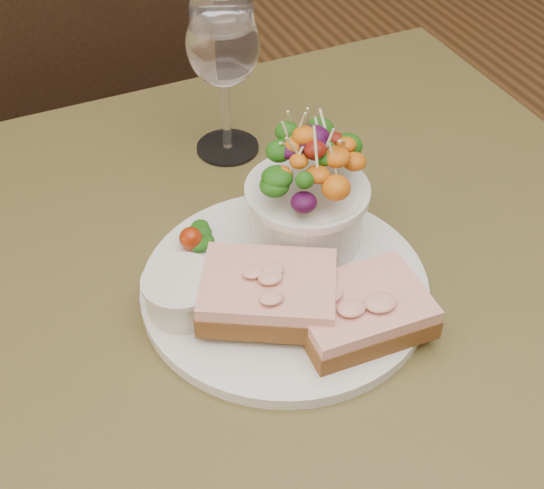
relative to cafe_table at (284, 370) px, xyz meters
name	(u,v)px	position (x,y,z in m)	size (l,w,h in m)	color
cafe_table	(284,370)	(0.00, 0.00, 0.00)	(0.80, 0.80, 0.75)	#49411F
chair_far	(111,226)	(-0.03, 0.70, -0.36)	(0.45, 0.45, 0.90)	black
dinner_plate	(284,287)	(0.00, 0.01, 0.11)	(0.26, 0.26, 0.01)	silver
sandwich_front	(361,310)	(0.04, -0.06, 0.13)	(0.11, 0.09, 0.03)	#462412
sandwich_back	(268,292)	(-0.02, -0.02, 0.14)	(0.14, 0.13, 0.03)	#462412
ramekin	(182,292)	(-0.09, 0.02, 0.13)	(0.06, 0.06, 0.04)	silver
salad_bowl	(307,188)	(0.05, 0.06, 0.17)	(0.11, 0.11, 0.13)	silver
garnish	(198,234)	(-0.05, 0.09, 0.12)	(0.05, 0.04, 0.02)	#0E3C0A
wine_glass	(223,49)	(0.04, 0.24, 0.22)	(0.08, 0.08, 0.18)	white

